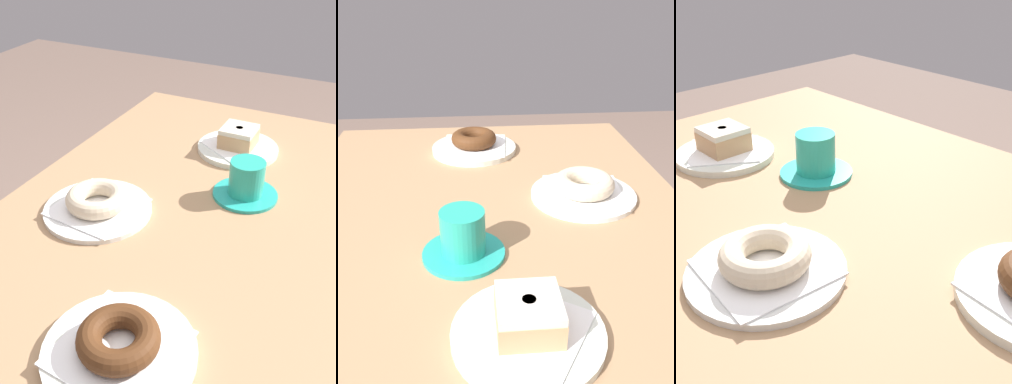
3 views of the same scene
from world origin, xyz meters
TOP-DOWN VIEW (x-y plane):
  - table at (0.00, 0.00)m, footprint 1.11×0.80m
  - plate_sugar_ring at (-0.08, 0.20)m, footprint 0.21×0.21m
  - napkin_sugar_ring at (-0.08, 0.20)m, footprint 0.17×0.17m
  - donut_sugar_ring at (-0.08, 0.20)m, footprint 0.12×0.12m
  - plate_glazed_square at (0.29, 0.03)m, footprint 0.20×0.20m
  - napkin_glazed_square at (0.29, 0.03)m, footprint 0.19×0.19m
  - donut_glazed_square at (0.29, 0.03)m, footprint 0.08×0.08m
  - plate_chocolate_ring at (-0.36, -0.02)m, footprint 0.22×0.22m
  - napkin_chocolate_ring at (-0.36, -0.02)m, footprint 0.17×0.17m
  - donut_chocolate_ring at (-0.36, -0.02)m, footprint 0.12×0.12m
  - coffee_cup at (0.10, -0.05)m, footprint 0.14×0.14m

SIDE VIEW (x-z plane):
  - table at x=0.00m, z-range 0.27..0.98m
  - plate_sugar_ring at x=-0.08m, z-range 0.71..0.72m
  - plate_glazed_square at x=0.29m, z-range 0.71..0.72m
  - plate_chocolate_ring at x=-0.36m, z-range 0.71..0.72m
  - napkin_sugar_ring at x=-0.08m, z-range 0.72..0.72m
  - napkin_glazed_square at x=0.29m, z-range 0.72..0.73m
  - napkin_chocolate_ring at x=-0.36m, z-range 0.72..0.73m
  - donut_sugar_ring at x=-0.08m, z-range 0.72..0.76m
  - donut_chocolate_ring at x=-0.36m, z-range 0.73..0.76m
  - coffee_cup at x=0.10m, z-range 0.70..0.79m
  - donut_glazed_square at x=0.29m, z-range 0.73..0.77m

